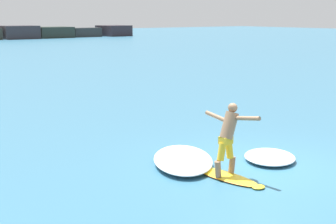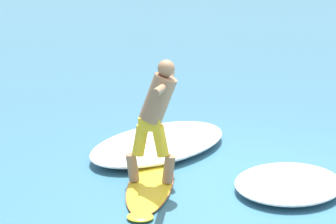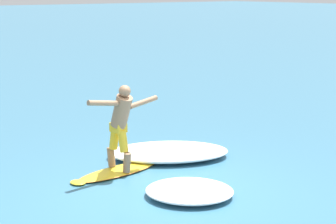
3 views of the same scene
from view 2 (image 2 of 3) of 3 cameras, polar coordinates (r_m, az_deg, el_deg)
ground_plane at (r=6.95m, az=7.81°, el=-7.90°), size 200.00×200.00×0.00m
surfboard at (r=6.97m, az=-1.80°, el=-7.39°), size 0.74×1.91×0.20m
surfer at (r=6.66m, az=-1.19°, el=-0.06°), size 0.65×1.48×1.54m
wave_foam_at_tail at (r=7.01m, az=12.16°, el=-7.07°), size 1.82×1.82×0.19m
wave_foam_at_nose at (r=8.11m, az=-0.88°, el=-3.14°), size 2.39×2.68×0.23m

